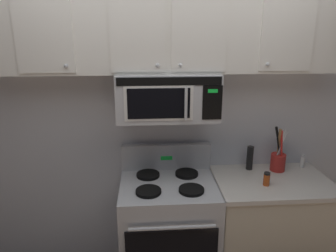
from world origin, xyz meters
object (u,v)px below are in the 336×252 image
spice_jar (267,179)px  stove_range (169,230)px  pepper_mill (250,158)px  salt_shaker (302,161)px  over_range_microwave (167,96)px  utensil_crock_red (278,159)px

spice_jar → stove_range: bearing=173.4°
pepper_mill → spice_jar: 0.31m
salt_shaker → over_range_microwave: bearing=-174.8°
utensil_crock_red → spice_jar: bearing=-126.8°
over_range_microwave → salt_shaker: bearing=5.2°
salt_shaker → spice_jar: salt_shaker is taller
stove_range → over_range_microwave: size_ratio=1.47×
utensil_crock_red → pepper_mill: size_ratio=1.86×
pepper_mill → spice_jar: pepper_mill is taller
pepper_mill → spice_jar: (0.04, -0.30, -0.05)m
stove_range → spice_jar: bearing=-6.6°
utensil_crock_red → salt_shaker: 0.25m
salt_shaker → spice_jar: (-0.44, -0.31, -0.00)m
stove_range → utensil_crock_red: bearing=10.4°
utensil_crock_red → spice_jar: size_ratio=3.62×
stove_range → salt_shaker: (1.19, 0.22, 0.49)m
salt_shaker → spice_jar: 0.54m
over_range_microwave → salt_shaker: 1.35m
spice_jar → salt_shaker: bearing=35.4°
over_range_microwave → stove_range: bearing=-89.9°
over_range_microwave → utensil_crock_red: size_ratio=1.96×
stove_range → spice_jar: (0.75, -0.09, 0.48)m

